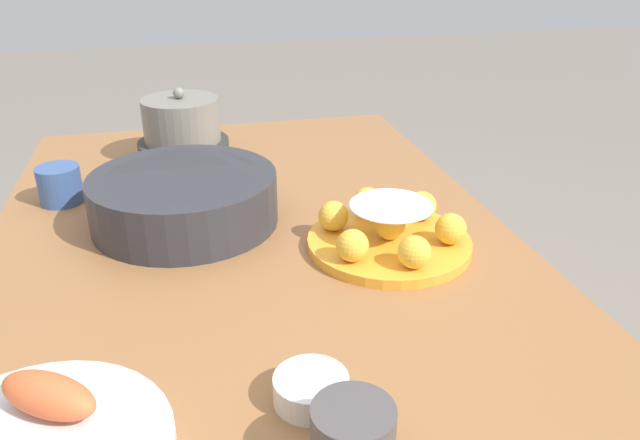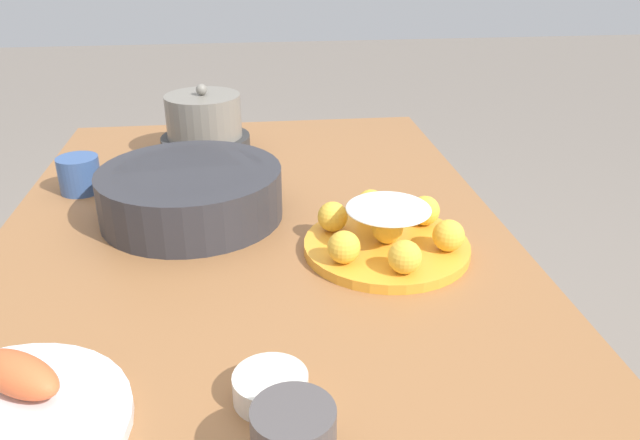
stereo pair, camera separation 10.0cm
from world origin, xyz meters
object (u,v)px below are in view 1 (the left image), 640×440
(cake_plate, at_px, (390,231))
(cup_near, at_px, (353,440))
(cup_far, at_px, (60,185))
(dining_table, at_px, (256,286))
(serving_bowl, at_px, (184,197))
(sauce_bowl, at_px, (311,388))
(warming_pot, at_px, (182,132))

(cake_plate, height_order, cup_near, cake_plate)
(cup_far, bearing_deg, dining_table, -124.35)
(cake_plate, height_order, serving_bowl, serving_bowl)
(cup_near, bearing_deg, cake_plate, -23.19)
(sauce_bowl, bearing_deg, warming_pot, 7.40)
(serving_bowl, relative_size, warming_pot, 1.62)
(cup_near, bearing_deg, serving_bowl, 12.70)
(cake_plate, bearing_deg, cup_near, 156.81)
(serving_bowl, height_order, cup_near, serving_bowl)
(serving_bowl, relative_size, cup_near, 3.98)
(sauce_bowl, distance_m, cup_near, 0.11)
(serving_bowl, bearing_deg, dining_table, -127.79)
(cake_plate, relative_size, cup_far, 3.36)
(cake_plate, height_order, sauce_bowl, cake_plate)
(dining_table, height_order, warming_pot, warming_pot)
(cake_plate, xyz_separation_m, cup_near, (-0.42, 0.18, 0.01))
(cake_plate, distance_m, cup_near, 0.46)
(dining_table, height_order, cup_far, cup_far)
(serving_bowl, bearing_deg, cake_plate, -117.90)
(sauce_bowl, xyz_separation_m, cup_near, (-0.10, -0.02, 0.02))
(cake_plate, relative_size, warming_pot, 1.34)
(serving_bowl, height_order, sauce_bowl, serving_bowl)
(cup_near, bearing_deg, warming_pot, 7.66)
(cup_near, relative_size, cup_far, 1.02)
(cake_plate, xyz_separation_m, serving_bowl, (0.17, 0.31, 0.02))
(dining_table, bearing_deg, cake_plate, -112.01)
(serving_bowl, distance_m, cup_far, 0.26)
(warming_pot, bearing_deg, sauce_bowl, -172.60)
(dining_table, distance_m, cup_near, 0.52)
(cake_plate, bearing_deg, dining_table, 67.99)
(cake_plate, distance_m, cup_far, 0.62)
(dining_table, distance_m, cup_far, 0.42)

